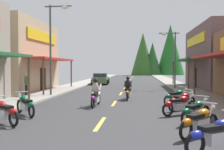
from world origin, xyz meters
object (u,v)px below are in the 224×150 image
motorcycle_parked_right_1 (199,121)px  rider_cruising_lead (96,95)px  pedestrian_browsing (26,83)px  parked_car_curbside (101,79)px  motorcycle_parked_left_2 (4,111)px  motorcycle_parked_right_2 (196,111)px  rider_cruising_trailing (128,90)px  motorcycle_parked_left_3 (25,105)px  streetlamp_left (54,38)px  streetlamp_right (172,52)px  motorcycle_parked_right_0 (217,134)px  motorcycle_parked_right_3 (180,104)px  motorcycle_parked_right_5 (177,97)px  motorcycle_parked_right_4 (182,101)px

motorcycle_parked_right_1 → rider_cruising_lead: bearing=82.0°
pedestrian_browsing → parked_car_curbside: 14.37m
motorcycle_parked_left_2 → motorcycle_parked_right_1: bearing=-154.3°
motorcycle_parked_right_2 → rider_cruising_trailing: 7.39m
motorcycle_parked_left_3 → pedestrian_browsing: (-3.09, 6.64, 0.53)m
motorcycle_parked_right_1 → rider_cruising_trailing: size_ratio=0.75×
streetlamp_left → streetlamp_right: streetlamp_left is taller
motorcycle_parked_left_3 → parked_car_curbside: parked_car_curbside is taller
motorcycle_parked_right_1 → motorcycle_parked_left_2: bearing=126.7°
motorcycle_parked_right_0 → motorcycle_parked_right_2: size_ratio=1.11×
motorcycle_parked_right_0 → motorcycle_parked_left_3: bearing=117.3°
motorcycle_parked_right_3 → pedestrian_browsing: pedestrian_browsing is taller
pedestrian_browsing → parked_car_curbside: size_ratio=0.40×
pedestrian_browsing → rider_cruising_trailing: bearing=-14.2°
motorcycle_parked_right_2 → motorcycle_parked_left_2: size_ratio=0.92×
motorcycle_parked_right_1 → motorcycle_parked_right_3: same height
streetlamp_left → parked_car_curbside: 14.14m
motorcycle_parked_right_5 → rider_cruising_lead: rider_cruising_lead is taller
streetlamp_right → motorcycle_parked_left_2: streetlamp_right is taller
streetlamp_right → motorcycle_parked_right_4: size_ratio=3.46×
motorcycle_parked_right_2 → rider_cruising_trailing: rider_cruising_trailing is taller
motorcycle_parked_right_3 → rider_cruising_trailing: rider_cruising_trailing is taller
motorcycle_parked_left_2 → rider_cruising_lead: size_ratio=0.86×
parked_car_curbside → motorcycle_parked_right_1: bearing=-167.1°
motorcycle_parked_right_1 → parked_car_curbside: 24.30m
motorcycle_parked_right_4 → parked_car_curbside: (-7.06, 18.51, 0.20)m
rider_cruising_trailing → motorcycle_parked_left_3: bearing=144.4°
motorcycle_parked_right_3 → motorcycle_parked_left_2: 7.45m
motorcycle_parked_right_0 → motorcycle_parked_left_2: bearing=129.0°
streetlamp_right → motorcycle_parked_left_3: bearing=-120.1°
motorcycle_parked_right_1 → motorcycle_parked_right_2: (0.30, 1.90, 0.00)m
streetlamp_right → rider_cruising_lead: (-5.61, -11.55, -3.05)m
streetlamp_left → motorcycle_parked_right_3: 10.88m
motorcycle_parked_right_4 → pedestrian_browsing: (-10.38, 4.54, 0.53)m
streetlamp_left → rider_cruising_lead: streetlamp_left is taller
motorcycle_parked_right_2 → streetlamp_right: bearing=36.7°
streetlamp_left → rider_cruising_trailing: bearing=-10.9°
motorcycle_parked_left_3 → rider_cruising_trailing: bearing=-81.4°
motorcycle_parked_right_1 → motorcycle_parked_right_3: bearing=45.2°
streetlamp_right → parked_car_curbside: size_ratio=1.28×
motorcycle_parked_right_5 → parked_car_curbside: size_ratio=0.38×
motorcycle_parked_right_0 → motorcycle_parked_right_1: 1.53m
motorcycle_parked_right_1 → motorcycle_parked_right_3: 3.51m
motorcycle_parked_right_0 → rider_cruising_lead: size_ratio=0.87×
motorcycle_parked_right_2 → motorcycle_parked_right_3: 1.65m
motorcycle_parked_right_1 → motorcycle_parked_right_0: bearing=-133.2°
motorcycle_parked_right_0 → motorcycle_parked_right_5: size_ratio=1.11×
motorcycle_parked_right_3 → streetlamp_left: bearing=106.4°
motorcycle_parked_right_2 → motorcycle_parked_right_5: (-0.04, 4.63, 0.00)m
motorcycle_parked_left_3 → rider_cruising_lead: size_ratio=0.74×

